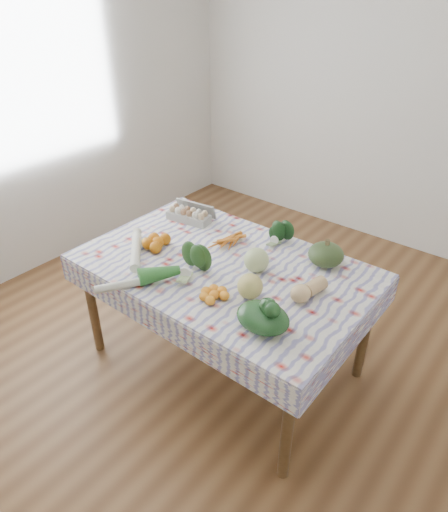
{
  "coord_description": "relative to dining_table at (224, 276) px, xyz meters",
  "views": [
    {
      "loc": [
        1.38,
        -1.72,
        2.19
      ],
      "look_at": [
        0.0,
        0.0,
        0.82
      ],
      "focal_mm": 32.0,
      "sensor_mm": 36.0,
      "label": 1
    }
  ],
  "objects": [
    {
      "name": "carrot_bunch",
      "position": [
        -0.13,
        0.19,
        0.1
      ],
      "size": [
        0.24,
        0.22,
        0.04
      ],
      "primitive_type": "cube",
      "rotation": [
        0.0,
        0.0,
        -0.11
      ],
      "color": "orange",
      "rests_on": "tablecloth"
    },
    {
      "name": "daikon",
      "position": [
        -0.47,
        -0.25,
        0.11
      ],
      "size": [
        0.32,
        0.32,
        0.06
      ],
      "primitive_type": "cylinder",
      "rotation": [
        1.57,
        0.0,
        0.8
      ],
      "color": "silver",
      "rests_on": "tablecloth"
    },
    {
      "name": "leek",
      "position": [
        -0.23,
        -0.45,
        0.11
      ],
      "size": [
        0.28,
        0.41,
        0.05
      ],
      "primitive_type": "cylinder",
      "rotation": [
        1.57,
        0.0,
        -0.56
      ],
      "color": "beige",
      "rests_on": "tablecloth"
    },
    {
      "name": "grapefruit",
      "position": [
        0.3,
        -0.16,
        0.15
      ],
      "size": [
        0.15,
        0.15,
        0.13
      ],
      "primitive_type": "sphere",
      "rotation": [
        0.0,
        0.0,
        -0.13
      ],
      "color": "#CDBF61",
      "rests_on": "tablecloth"
    },
    {
      "name": "kale_bunch",
      "position": [
        0.1,
        0.41,
        0.15
      ],
      "size": [
        0.16,
        0.14,
        0.13
      ],
      "primitive_type": "ellipsoid",
      "rotation": [
        0.0,
        0.0,
        0.12
      ],
      "color": "#123513",
      "rests_on": "tablecloth"
    },
    {
      "name": "orange_cluster",
      "position": [
        -0.43,
        -0.11,
        0.12
      ],
      "size": [
        0.29,
        0.29,
        0.08
      ],
      "primitive_type": "cube",
      "rotation": [
        0.0,
        0.0,
        0.27
      ],
      "color": "orange",
      "rests_on": "tablecloth"
    },
    {
      "name": "kabocha_squash",
      "position": [
        0.45,
        0.37,
        0.15
      ],
      "size": [
        0.22,
        0.22,
        0.13
      ],
      "primitive_type": "ellipsoid",
      "rotation": [
        0.0,
        0.0,
        0.09
      ],
      "color": "#354A24",
      "rests_on": "tablecloth"
    },
    {
      "name": "cabbage",
      "position": [
        0.18,
        0.06,
        0.15
      ],
      "size": [
        0.19,
        0.19,
        0.14
      ],
      "primitive_type": "sphere",
      "rotation": [
        0.0,
        0.0,
        -0.41
      ],
      "color": "#BACE86",
      "rests_on": "tablecloth"
    },
    {
      "name": "wall_back",
      "position": [
        0.0,
        2.25,
        0.72
      ],
      "size": [
        4.0,
        0.04,
        2.8
      ],
      "primitive_type": "cube",
      "color": "silver",
      "rests_on": "ground"
    },
    {
      "name": "tablecloth",
      "position": [
        0.0,
        0.0,
        0.08
      ],
      "size": [
        1.66,
        1.06,
        0.01
      ],
      "primitive_type": "cube",
      "color": "white",
      "rests_on": "dining_table"
    },
    {
      "name": "ground",
      "position": [
        0.0,
        0.0,
        -0.68
      ],
      "size": [
        4.5,
        4.5,
        0.0
      ],
      "primitive_type": "plane",
      "color": "brown",
      "rests_on": "ground"
    },
    {
      "name": "egg_carton",
      "position": [
        -0.53,
        0.28,
        0.12
      ],
      "size": [
        0.32,
        0.17,
        0.08
      ],
      "primitive_type": "cube",
      "rotation": [
        0.0,
        0.0,
        0.17
      ],
      "color": "#A5A5A0",
      "rests_on": "tablecloth"
    },
    {
      "name": "mandarin_cluster",
      "position": [
        0.16,
        -0.28,
        0.11
      ],
      "size": [
        0.23,
        0.23,
        0.06
      ],
      "primitive_type": "cube",
      "rotation": [
        0.0,
        0.0,
        -0.38
      ],
      "color": "orange",
      "rests_on": "tablecloth"
    },
    {
      "name": "butternut_squash",
      "position": [
        0.53,
        0.04,
        0.13
      ],
      "size": [
        0.14,
        0.24,
        0.1
      ],
      "primitive_type": "ellipsoid",
      "rotation": [
        0.0,
        0.0,
        -0.19
      ],
      "color": "tan",
      "rests_on": "tablecloth"
    },
    {
      "name": "broccoli",
      "position": [
        -0.1,
        -0.2,
        0.15
      ],
      "size": [
        0.23,
        0.23,
        0.12
      ],
      "primitive_type": "ellipsoid",
      "rotation": [
        0.0,
        0.0,
        0.51
      ],
      "color": "#1F4418",
      "rests_on": "tablecloth"
    },
    {
      "name": "spinach_bag",
      "position": [
        0.49,
        -0.31,
        0.14
      ],
      "size": [
        0.32,
        0.29,
        0.12
      ],
      "primitive_type": "ellipsoid",
      "rotation": [
        0.0,
        0.0,
        0.32
      ],
      "color": "#163517",
      "rests_on": "tablecloth"
    },
    {
      "name": "dining_table",
      "position": [
        0.0,
        0.0,
        0.0
      ],
      "size": [
        1.6,
        1.0,
        0.75
      ],
      "color": "brown",
      "rests_on": "ground"
    }
  ]
}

